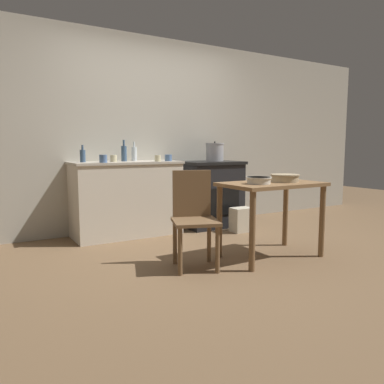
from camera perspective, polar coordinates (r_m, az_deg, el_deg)
ground_plane at (r=3.91m, az=3.46°, el=-9.45°), size 14.00×14.00×0.00m
wall_back at (r=5.15m, az=-6.43°, el=8.78°), size 8.00×0.07×2.55m
counter_cabinet at (r=4.72m, az=-9.94°, el=-0.99°), size 1.34×0.59×0.92m
stove at (r=5.23m, az=2.64°, el=-0.23°), size 0.82×0.67×0.90m
work_table at (r=3.78m, az=12.02°, el=-0.53°), size 0.99×0.60×0.75m
chair at (r=3.43m, az=0.30°, el=-3.63°), size 0.51×0.51×0.88m
flour_sack at (r=4.93m, az=7.54°, el=-4.20°), size 0.27×0.19×0.31m
stock_pot at (r=5.28m, az=3.48°, el=6.11°), size 0.26×0.26×0.28m
mixing_bowl_large at (r=3.86m, az=13.97°, el=2.15°), size 0.29×0.29×0.08m
mixing_bowl_small at (r=3.59m, az=10.14°, el=1.82°), size 0.24×0.24×0.07m
bottle_far_left at (r=4.55m, az=-16.32°, el=5.35°), size 0.06×0.06×0.20m
bottle_left at (r=4.87m, az=-8.81°, el=5.82°), size 0.07×0.07×0.24m
bottle_mid_left at (r=4.73m, az=-10.33°, el=5.85°), size 0.07×0.07×0.26m
cup_center_left at (r=4.37m, az=-13.38°, el=4.96°), size 0.09×0.09×0.09m
cup_center at (r=4.76m, az=-3.63°, el=5.22°), size 0.09×0.09×0.08m
cup_center_right at (r=4.58m, az=-11.85°, el=5.02°), size 0.08×0.08×0.08m
cup_mid_right at (r=4.65m, az=-5.25°, el=5.14°), size 0.08×0.08×0.08m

